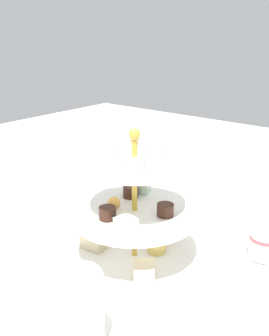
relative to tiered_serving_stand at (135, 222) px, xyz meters
The scene contains 6 objects.
ground_plane 0.08m from the tiered_serving_stand, 165.01° to the right, with size 2.40×2.40×0.00m, color white.
tiered_serving_stand is the anchor object (origin of this frame).
water_glass_tall_right 0.23m from the tiered_serving_stand, 159.47° to the right, with size 0.07×0.07×0.12m, color silver.
water_glass_short_left 0.24m from the tiered_serving_stand, 19.64° to the right, with size 0.06×0.06×0.08m, color silver.
teacup_with_saucer 0.25m from the tiered_serving_stand, 50.71° to the right, with size 0.09×0.09×0.05m.
water_glass_mid_back 0.21m from the tiered_serving_stand, 37.78° to the left, with size 0.06×0.06×0.10m, color silver.
Camera 1 is at (-0.50, -0.40, 0.41)m, focal length 41.53 mm.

